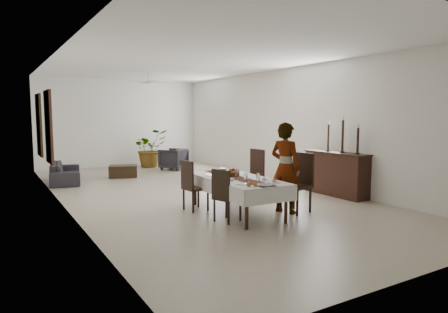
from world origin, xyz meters
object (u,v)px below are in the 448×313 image
(dining_table_top, at_px, (236,179))
(sideboard_body, at_px, (336,174))
(red_pitcher, at_px, (222,173))
(sofa, at_px, (65,172))
(woman, at_px, (285,168))

(dining_table_top, distance_m, sideboard_body, 3.00)
(sideboard_body, bearing_deg, red_pitcher, -177.80)
(dining_table_top, xyz_separation_m, red_pitcher, (-0.22, 0.15, 0.13))
(red_pitcher, distance_m, sofa, 5.74)
(red_pitcher, bearing_deg, dining_table_top, -33.52)
(dining_table_top, height_order, sideboard_body, sideboard_body)
(woman, relative_size, sideboard_body, 1.06)
(sideboard_body, bearing_deg, dining_table_top, -174.80)
(red_pitcher, bearing_deg, woman, -27.73)
(dining_table_top, relative_size, sideboard_body, 1.33)
(red_pitcher, bearing_deg, sideboard_body, 2.20)
(dining_table_top, height_order, woman, woman)
(red_pitcher, relative_size, sideboard_body, 0.11)
(dining_table_top, distance_m, red_pitcher, 0.30)
(red_pitcher, height_order, sideboard_body, sideboard_body)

